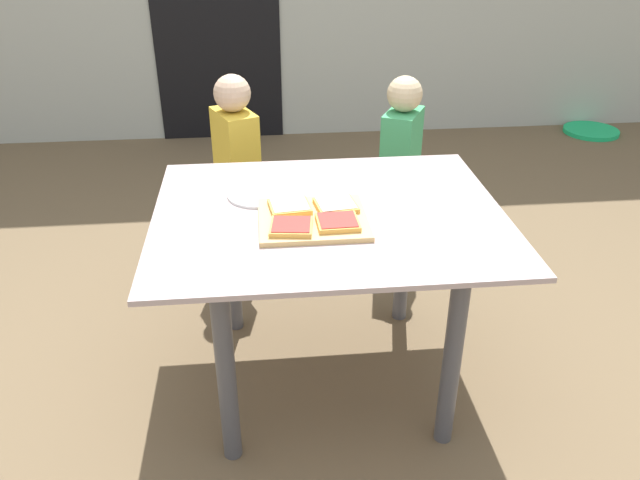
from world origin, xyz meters
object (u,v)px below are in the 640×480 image
pizza_slice_far_right (336,205)px  pizza_slice_far_left (290,207)px  dining_table (329,245)px  child_left (237,168)px  pizza_slice_near_right (338,222)px  child_right (400,163)px  pizza_slice_near_left (291,226)px  garden_hose_coil (591,131)px  plate_white_left (260,194)px  cutting_board (313,219)px

pizza_slice_far_right → pizza_slice_far_left: size_ratio=1.02×
dining_table → child_left: size_ratio=1.20×
pizza_slice_near_right → child_right: child_right is taller
pizza_slice_far_right → pizza_slice_near_left: 0.21m
pizza_slice_near_left → child_left: size_ratio=0.15×
garden_hose_coil → plate_white_left: bearing=-136.5°
cutting_board → child_left: bearing=107.2°
pizza_slice_near_left → plate_white_left: bearing=107.4°
pizza_slice_near_right → cutting_board: bearing=140.1°
dining_table → pizza_slice_far_right: (0.02, -0.01, 0.15)m
pizza_slice_far_right → pizza_slice_near_left: bearing=-138.6°
dining_table → child_right: 0.94m
pizza_slice_far_right → pizza_slice_far_left: (-0.15, 0.00, 0.00)m
pizza_slice_far_right → pizza_slice_near_left: size_ratio=1.01×
pizza_slice_far_left → cutting_board: bearing=-43.2°
pizza_slice_far_left → pizza_slice_near_left: bearing=-91.3°
plate_white_left → child_left: 0.66m
pizza_slice_far_right → child_right: 0.96m
cutting_board → plate_white_left: size_ratio=1.54×
pizza_slice_near_right → child_left: 1.00m
pizza_slice_near_right → garden_hose_coil: (2.35, 2.74, -0.72)m
dining_table → pizza_slice_near_right: 0.20m
pizza_slice_far_right → garden_hose_coil: (2.34, 2.62, -0.72)m
dining_table → pizza_slice_near_right: (0.01, -0.13, 0.15)m
child_right → plate_white_left: bearing=-134.2°
pizza_slice_far_right → pizza_slice_far_left: 0.15m
cutting_board → garden_hose_coil: size_ratio=0.84×
cutting_board → child_left: (-0.27, 0.86, -0.16)m
dining_table → child_right: size_ratio=1.24×
pizza_slice_near_right → child_right: bearing=66.4°
pizza_slice_near_left → pizza_slice_far_right: bearing=41.4°
pizza_slice_near_left → pizza_slice_far_left: 0.14m
pizza_slice_far_right → pizza_slice_near_right: bearing=-94.4°
dining_table → pizza_slice_near_left: 0.25m
cutting_board → pizza_slice_far_right: 0.10m
dining_table → child_right: (0.43, 0.83, -0.05)m
cutting_board → plate_white_left: (-0.17, 0.22, -0.00)m
pizza_slice_far_left → garden_hose_coil: 3.68m
pizza_slice_far_right → child_right: (0.41, 0.84, -0.20)m
cutting_board → child_right: bearing=61.3°
plate_white_left → child_right: bearing=45.8°
dining_table → pizza_slice_near_right: pizza_slice_near_right is taller
pizza_slice_near_left → garden_hose_coil: size_ratio=0.35×
pizza_slice_near_left → dining_table: bearing=47.0°
dining_table → pizza_slice_near_left: (-0.13, -0.14, 0.15)m
plate_white_left → child_left: child_left is taller
child_left → garden_hose_coil: child_left is taller
pizza_slice_near_left → plate_white_left: (-0.09, 0.30, -0.02)m
pizza_slice_near_left → pizza_slice_far_left: bearing=88.7°
plate_white_left → pizza_slice_far_right: bearing=-32.6°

